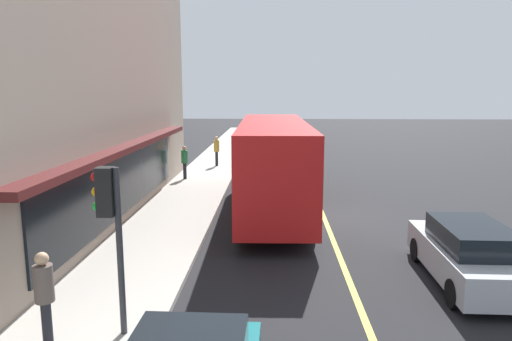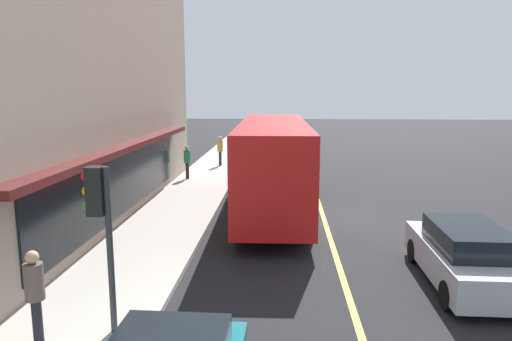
{
  "view_description": "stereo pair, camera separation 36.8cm",
  "coord_description": "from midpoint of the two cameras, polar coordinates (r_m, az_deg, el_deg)",
  "views": [
    {
      "loc": [
        -16.93,
        1.93,
        4.71
      ],
      "look_at": [
        0.96,
        2.59,
        1.6
      ],
      "focal_mm": 32.59,
      "sensor_mm": 36.0,
      "label": 1
    },
    {
      "loc": [
        -16.92,
        1.57,
        4.71
      ],
      "look_at": [
        0.96,
        2.59,
        1.6
      ],
      "focal_mm": 32.59,
      "sensor_mm": 36.0,
      "label": 2
    }
  ],
  "objects": [
    {
      "name": "ground",
      "position": [
        17.66,
        8.88,
        -5.74
      ],
      "size": [
        120.0,
        120.0,
        0.0
      ],
      "primitive_type": "plane",
      "color": "black"
    },
    {
      "name": "sidewalk",
      "position": [
        17.97,
        -9.26,
        -5.23
      ],
      "size": [
        80.0,
        3.03,
        0.15
      ],
      "primitive_type": "cube",
      "color": "#B2ADA3",
      "rests_on": "ground"
    },
    {
      "name": "lane_centre_stripe",
      "position": [
        17.65,
        8.88,
        -5.73
      ],
      "size": [
        36.0,
        0.16,
        0.01
      ],
      "primitive_type": "cube",
      "color": "#D8D14C",
      "rests_on": "ground"
    },
    {
      "name": "bus",
      "position": [
        18.13,
        2.72,
        1.2
      ],
      "size": [
        11.18,
        2.78,
        3.5
      ],
      "color": "red",
      "rests_on": "ground"
    },
    {
      "name": "traffic_light",
      "position": [
        8.94,
        -17.55,
        -4.73
      ],
      "size": [
        0.3,
        0.52,
        3.2
      ],
      "color": "#2D2D33",
      "rests_on": "sidewalk"
    },
    {
      "name": "car_silver",
      "position": [
        12.62,
        25.05,
        -9.44
      ],
      "size": [
        4.33,
        1.92,
        1.52
      ],
      "color": "#B7BABF",
      "rests_on": "ground"
    },
    {
      "name": "pedestrian_at_corner",
      "position": [
        9.36,
        -24.5,
        -13.02
      ],
      "size": [
        0.34,
        0.34,
        1.77
      ],
      "color": "black",
      "rests_on": "sidewalk"
    },
    {
      "name": "pedestrian_near_storefront",
      "position": [
        24.28,
        -8.03,
        1.42
      ],
      "size": [
        0.34,
        0.34,
        1.72
      ],
      "color": "black",
      "rests_on": "sidewalk"
    },
    {
      "name": "pedestrian_by_curb",
      "position": [
        28.27,
        -4.07,
        2.78
      ],
      "size": [
        0.34,
        0.34,
        1.8
      ],
      "color": "black",
      "rests_on": "sidewalk"
    }
  ]
}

